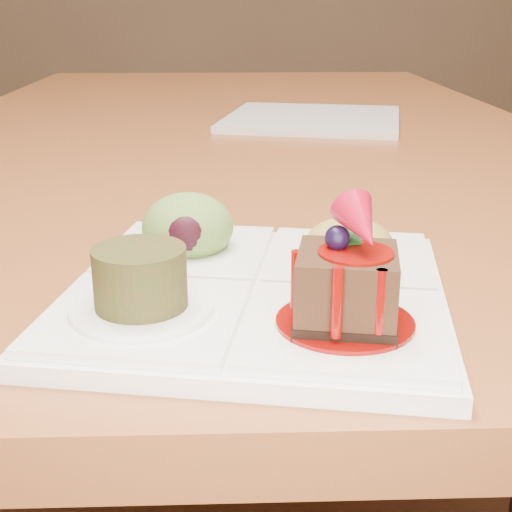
{
  "coord_description": "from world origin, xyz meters",
  "views": [
    {
      "loc": [
        -0.01,
        -1.19,
        0.94
      ],
      "look_at": [
        0.0,
        -0.75,
        0.79
      ],
      "focal_mm": 50.0,
      "sensor_mm": 36.0,
      "label": 1
    }
  ],
  "objects": [
    {
      "name": "ground",
      "position": [
        0.0,
        0.0,
        0.0
      ],
      "size": [
        6.0,
        6.0,
        0.0
      ],
      "primitive_type": "plane",
      "color": "#5F2E1B"
    },
    {
      "name": "dining_table",
      "position": [
        0.0,
        0.0,
        0.68
      ],
      "size": [
        1.0,
        1.8,
        0.75
      ],
      "color": "brown",
      "rests_on": "ground"
    },
    {
      "name": "sampler_plate",
      "position": [
        0.0,
        -0.75,
        0.77
      ],
      "size": [
        0.29,
        0.29,
        0.1
      ],
      "rotation": [
        0.0,
        0.0,
        -0.18
      ],
      "color": "white",
      "rests_on": "dining_table"
    },
    {
      "name": "second_plate",
      "position": [
        0.13,
        0.01,
        0.76
      ],
      "size": [
        0.34,
        0.34,
        0.01
      ],
      "primitive_type": "cube",
      "rotation": [
        0.0,
        0.0,
        -0.22
      ],
      "color": "white",
      "rests_on": "dining_table"
    }
  ]
}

